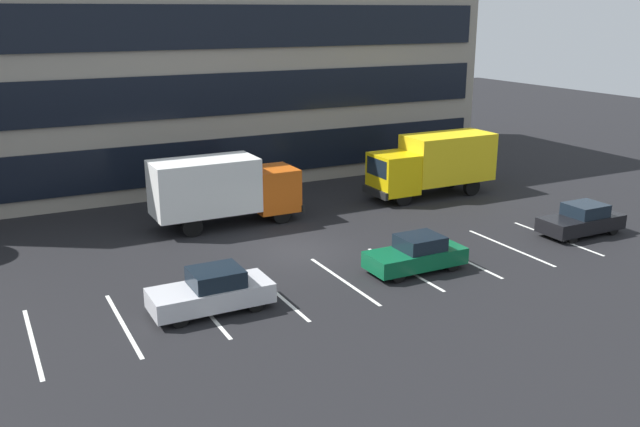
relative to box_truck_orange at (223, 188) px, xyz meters
name	(u,v)px	position (x,y,z in m)	size (l,w,h in m)	color
ground_plane	(300,251)	(1.61, -5.05, -1.88)	(120.00, 120.00, 0.00)	black
office_building	(174,57)	(1.61, 12.90, 5.32)	(36.57, 14.00, 14.40)	gray
lot_markings	(343,280)	(1.61, -8.93, -1.87)	(22.54, 5.40, 0.01)	silver
box_truck_orange	(223,188)	(0.00, 0.00, 0.00)	(7.19, 2.38, 3.33)	#D85914
box_truck_yellow_all	(434,162)	(12.35, -0.08, 0.04)	(7.36, 2.44, 3.41)	yellow
sedan_black	(582,220)	(14.24, -9.01, -1.19)	(4.06, 1.70, 1.46)	black
sedan_silver	(212,291)	(-3.76, -9.24, -1.17)	(4.20, 1.76, 1.50)	silver
sedan_forest	(416,254)	(4.73, -9.32, -1.20)	(4.03, 1.69, 1.44)	#0C5933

